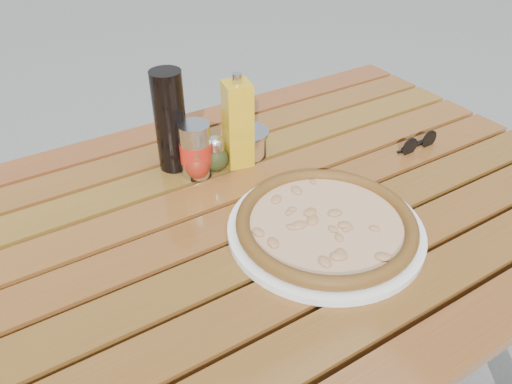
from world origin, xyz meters
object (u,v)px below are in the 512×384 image
table (261,239)px  olive_oil_cruet (238,124)px  plate (325,229)px  sunglasses (418,143)px  soda_can (196,150)px  pepper_shaker (197,162)px  dark_bottle (170,121)px  parmesan_tin (248,142)px  oregano_shaker (216,155)px  pizza (326,223)px

table → olive_oil_cruet: (0.05, 0.17, 0.17)m
plate → sunglasses: sunglasses is taller
soda_can → olive_oil_cruet: (0.10, -0.01, 0.04)m
plate → pepper_shaker: bearing=112.2°
dark_bottle → olive_oil_cruet: size_ratio=1.05×
plate → sunglasses: 0.39m
pepper_shaker → parmesan_tin: 0.14m
oregano_shaker → table: bearing=-87.9°
table → olive_oil_cruet: size_ratio=6.67×
dark_bottle → plate: bearing=-68.5°
soda_can → sunglasses: bearing=-20.4°
olive_oil_cruet → parmesan_tin: olive_oil_cruet is taller
pizza → olive_oil_cruet: bearing=92.8°
plate → olive_oil_cruet: (-0.01, 0.29, 0.09)m
plate → soda_can: (-0.11, 0.30, 0.05)m
pepper_shaker → dark_bottle: (-0.02, 0.07, 0.07)m
plate → olive_oil_cruet: size_ratio=1.71×
soda_can → dark_bottle: bearing=116.6°
dark_bottle → parmesan_tin: (0.16, -0.04, -0.08)m
plate → pizza: bearing=0.0°
dark_bottle → olive_oil_cruet: dark_bottle is taller
sunglasses → pepper_shaker: bearing=160.5°
plate → oregano_shaker: bearing=103.3°
dark_bottle → soda_can: size_ratio=1.83×
oregano_shaker → sunglasses: bearing=-21.4°
sunglasses → dark_bottle: bearing=154.7°
dark_bottle → soda_can: bearing=-63.4°
plate → dark_bottle: dark_bottle is taller
olive_oil_cruet → oregano_shaker: bearing=178.5°
oregano_shaker → parmesan_tin: 0.10m
pizza → soda_can: soda_can is taller
pizza → soda_can: size_ratio=3.57×
pepper_shaker → soda_can: size_ratio=0.68×
dark_bottle → sunglasses: bearing=-24.7°
pepper_shaker → olive_oil_cruet: bearing=2.0°
pepper_shaker → parmesan_tin: size_ratio=0.84×
dark_bottle → soda_can: dark_bottle is taller
pizza → sunglasses: size_ratio=3.90×
oregano_shaker → parmesan_tin: size_ratio=0.84×
pizza → sunglasses: (0.37, 0.12, -0.01)m
olive_oil_cruet → sunglasses: bearing=-23.9°
plate → dark_bottle: (-0.14, 0.35, 0.10)m
sunglasses → soda_can: bearing=159.0°
soda_can → sunglasses: soda_can is taller
olive_oil_cruet → soda_can: bearing=174.7°
pepper_shaker → oregano_shaker: same height
dark_bottle → parmesan_tin: 0.19m
olive_oil_cruet → parmesan_tin: bearing=31.0°
plate → parmesan_tin: parmesan_tin is taller
pizza → sunglasses: bearing=18.1°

